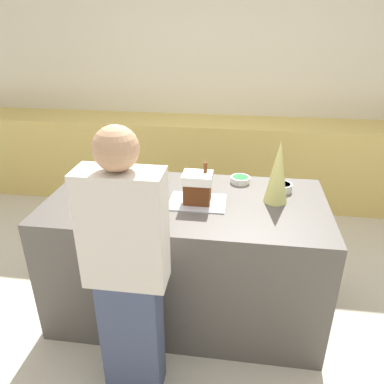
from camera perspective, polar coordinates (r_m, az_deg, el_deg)
The scene contains 14 objects.
ground_plane at distance 2.96m, azimuth -0.77°, elevation -16.85°, with size 12.00×12.00×0.00m, color beige.
wall_back at distance 4.46m, azimuth 3.65°, elevation 16.50°, with size 8.00×0.05×2.60m.
back_cabinet_block at distance 4.36m, azimuth 2.99°, elevation 4.88°, with size 6.00×0.60×0.92m.
kitchen_island at distance 2.68m, azimuth -0.83°, elevation -9.78°, with size 1.83×0.92×0.89m.
baking_tray at distance 2.41m, azimuth 0.81°, elevation -1.54°, with size 0.36×0.27×0.01m.
gingerbread_house at distance 2.37m, azimuth 0.84°, elevation 0.78°, with size 0.19×0.16×0.26m.
decorative_tree at distance 2.41m, azimuth 12.96°, elevation 2.99°, with size 0.15×0.15×0.41m.
candy_bowl_far_right at distance 2.63m, azimuth 13.58°, elevation 0.75°, with size 0.13×0.13×0.05m.
candy_bowl_beside_tree at distance 2.71m, azimuth -13.02°, elevation 1.35°, with size 0.13×0.13×0.04m.
candy_bowl_front_corner at distance 2.71m, azimuth 7.36°, elevation 1.93°, with size 0.14×0.14×0.04m.
candy_bowl_center_rear at distance 2.88m, azimuth -16.48°, elevation 2.53°, with size 0.10×0.10×0.05m.
cookbook at distance 2.68m, azimuth -9.10°, elevation 1.13°, with size 0.17×0.16×0.02m.
mug at distance 2.47m, azimuth -13.45°, elevation -0.39°, with size 0.08×0.08×0.10m.
person at distance 1.97m, azimuth -9.81°, elevation -11.85°, with size 0.41×0.52×1.57m.
Camera 1 is at (0.34, -2.16, 1.99)m, focal length 35.00 mm.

